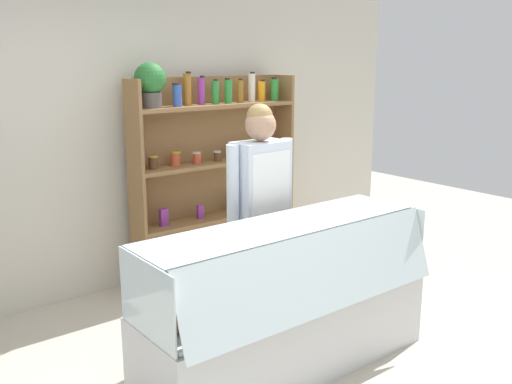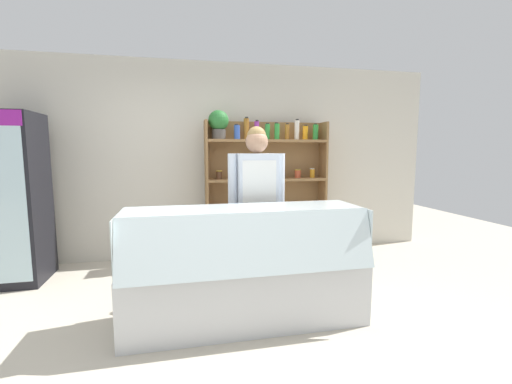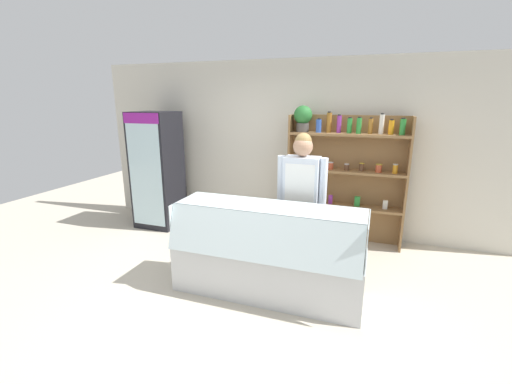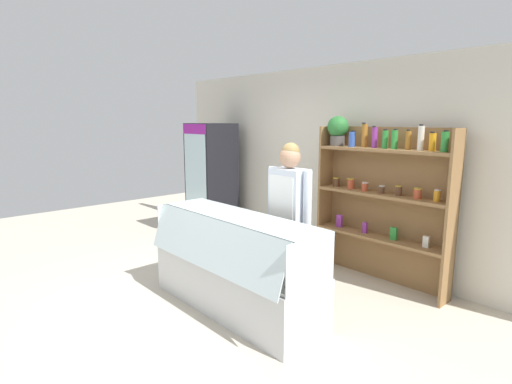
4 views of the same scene
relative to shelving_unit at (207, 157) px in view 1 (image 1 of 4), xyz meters
The scene contains 5 objects.
ground_plane 2.27m from the shelving_unit, 113.24° to the right, with size 12.00×12.00×0.00m, color beige.
back_wall 0.85m from the shelving_unit, 159.94° to the left, with size 6.80×0.10×2.70m, color beige.
shelving_unit is the anchor object (origin of this frame).
deli_display_case 2.05m from the shelving_unit, 107.36° to the right, with size 2.06×0.72×1.01m.
shop_clerk 1.26m from the shelving_unit, 104.91° to the right, with size 0.59×0.25×1.74m.
Camera 1 is at (-2.11, -2.60, 2.06)m, focal length 40.00 mm.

